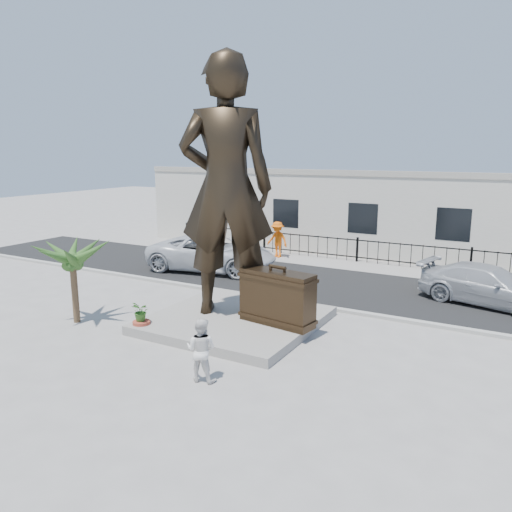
% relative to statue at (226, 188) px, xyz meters
% --- Properties ---
extents(ground, '(100.00, 100.00, 0.00)m').
position_rel_statue_xyz_m(ground, '(0.97, -1.73, -4.50)').
color(ground, '#9E9991').
rests_on(ground, ground).
extents(street, '(40.00, 7.00, 0.01)m').
position_rel_statue_xyz_m(street, '(0.97, 6.27, -4.50)').
color(street, black).
rests_on(street, ground).
extents(curb, '(40.00, 0.25, 0.12)m').
position_rel_statue_xyz_m(curb, '(0.97, 2.77, -4.44)').
color(curb, '#A5A399').
rests_on(curb, ground).
extents(far_sidewalk, '(40.00, 2.50, 0.02)m').
position_rel_statue_xyz_m(far_sidewalk, '(0.97, 10.27, -4.49)').
color(far_sidewalk, '#9E9991').
rests_on(far_sidewalk, ground).
extents(plinth, '(5.20, 5.20, 0.30)m').
position_rel_statue_xyz_m(plinth, '(0.47, -0.23, -4.35)').
color(plinth, gray).
rests_on(plinth, ground).
extents(fence, '(22.00, 0.10, 1.20)m').
position_rel_statue_xyz_m(fence, '(0.97, 11.07, -3.90)').
color(fence, black).
rests_on(fence, ground).
extents(building, '(28.00, 7.00, 4.40)m').
position_rel_statue_xyz_m(building, '(0.97, 15.27, -2.30)').
color(building, silver).
rests_on(building, ground).
extents(statue, '(3.63, 3.11, 8.40)m').
position_rel_statue_xyz_m(statue, '(0.00, 0.00, 0.00)').
color(statue, black).
rests_on(statue, plinth).
extents(suitcase, '(2.52, 1.12, 1.71)m').
position_rel_statue_xyz_m(suitcase, '(2.01, -0.23, -3.34)').
color(suitcase, '#2F2113').
rests_on(suitcase, plinth).
extents(tourist, '(0.90, 0.76, 1.64)m').
position_rel_statue_xyz_m(tourist, '(1.88, -4.19, -3.68)').
color(tourist, white).
rests_on(tourist, ground).
extents(car_white, '(6.60, 3.91, 1.72)m').
position_rel_statue_xyz_m(car_white, '(-4.55, 5.78, -3.63)').
color(car_white, silver).
rests_on(car_white, street).
extents(car_silver, '(5.37, 3.11, 1.46)m').
position_rel_statue_xyz_m(car_silver, '(7.60, 6.31, -3.76)').
color(car_silver, '#AFB0B3').
rests_on(car_silver, street).
extents(worker, '(1.35, 0.90, 1.94)m').
position_rel_statue_xyz_m(worker, '(-3.16, 10.02, -3.51)').
color(worker, orange).
rests_on(worker, far_sidewalk).
extents(palm_tree, '(1.80, 1.80, 3.20)m').
position_rel_statue_xyz_m(palm_tree, '(-4.36, -2.65, -4.50)').
color(palm_tree, '#2B501D').
rests_on(palm_tree, ground).
extents(planter, '(0.56, 0.56, 0.40)m').
position_rel_statue_xyz_m(planter, '(-1.72, -2.38, -4.30)').
color(planter, '#A33D2B').
rests_on(planter, ground).
extents(shrub, '(0.73, 0.69, 0.64)m').
position_rel_statue_xyz_m(shrub, '(-1.72, -2.38, -3.78)').
color(shrub, '#2E601F').
rests_on(shrub, planter).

